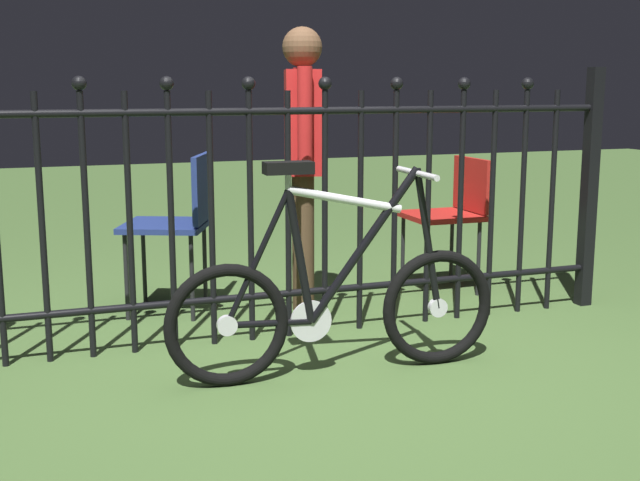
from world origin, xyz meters
TOP-DOWN VIEW (x-y plane):
  - ground_plane at (0.00, 0.00)m, footprint 20.00×20.00m
  - iron_fence at (-0.07, 0.55)m, footprint 3.53×0.07m
  - bicycle at (-0.01, -0.05)m, footprint 1.46×0.40m
  - chair_red at (1.18, 1.11)m, footprint 0.43×0.42m
  - chair_navy at (-0.44, 1.17)m, footprint 0.57×0.57m
  - person_visitor at (0.18, 0.93)m, footprint 0.25×0.46m

SIDE VIEW (x-z plane):
  - ground_plane at x=0.00m, z-range 0.00..0.00m
  - bicycle at x=-0.01m, z-range -0.15..0.78m
  - chair_red at x=1.18m, z-range 0.10..0.91m
  - chair_navy at x=-0.44m, z-range 0.11..0.97m
  - iron_fence at x=-0.07m, z-range 0.01..1.33m
  - person_visitor at x=0.18m, z-range 0.14..1.66m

